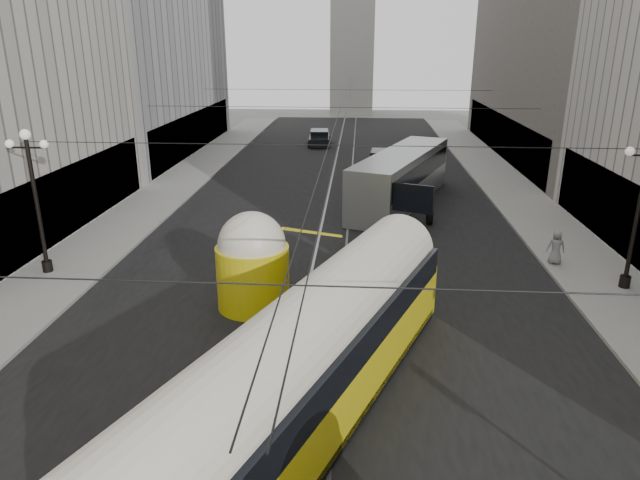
# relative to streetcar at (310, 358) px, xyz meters

# --- Properties ---
(road) EXTENTS (20.00, 85.00, 0.02)m
(road) POSITION_rel_streetcar_xyz_m (-0.11, 24.10, -1.92)
(road) COLOR black
(road) RESTS_ON ground
(sidewalk_left) EXTENTS (4.00, 72.00, 0.15)m
(sidewalk_left) POSITION_rel_streetcar_xyz_m (-12.11, 27.60, -1.85)
(sidewalk_left) COLOR gray
(sidewalk_left) RESTS_ON ground
(sidewalk_right) EXTENTS (4.00, 72.00, 0.15)m
(sidewalk_right) POSITION_rel_streetcar_xyz_m (11.89, 27.60, -1.85)
(sidewalk_right) COLOR gray
(sidewalk_right) RESTS_ON ground
(rail_left) EXTENTS (0.12, 85.00, 0.04)m
(rail_left) POSITION_rel_streetcar_xyz_m (-0.86, 24.10, -1.92)
(rail_left) COLOR gray
(rail_left) RESTS_ON ground
(rail_right) EXTENTS (0.12, 85.00, 0.04)m
(rail_right) POSITION_rel_streetcar_xyz_m (0.64, 24.10, -1.92)
(rail_right) COLOR gray
(rail_right) RESTS_ON ground
(distant_tower) EXTENTS (6.00, 6.00, 31.36)m
(distant_tower) POSITION_rel_streetcar_xyz_m (-0.11, 71.60, 13.05)
(distant_tower) COLOR #B2AFA8
(distant_tower) RESTS_ON ground
(lamppost_left_mid) EXTENTS (1.86, 0.44, 6.37)m
(lamppost_left_mid) POSITION_rel_streetcar_xyz_m (-12.71, 9.60, 1.82)
(lamppost_left_mid) COLOR black
(lamppost_left_mid) RESTS_ON sidewalk_left
(lamppost_right_mid) EXTENTS (1.86, 0.44, 6.37)m
(lamppost_right_mid) POSITION_rel_streetcar_xyz_m (12.49, 9.60, 1.82)
(lamppost_right_mid) COLOR black
(lamppost_right_mid) RESTS_ON sidewalk_right
(catenary) EXTENTS (25.00, 72.00, 0.23)m
(catenary) POSITION_rel_streetcar_xyz_m (0.01, 23.09, 3.96)
(catenary) COLOR black
(catenary) RESTS_ON ground
(streetcar) EXTENTS (8.50, 16.85, 3.94)m
(streetcar) POSITION_rel_streetcar_xyz_m (0.00, 0.00, 0.00)
(streetcar) COLOR gold
(streetcar) RESTS_ON ground
(city_bus) EXTENTS (7.23, 13.67, 3.35)m
(city_bus) POSITION_rel_streetcar_xyz_m (3.94, 22.77, -0.09)
(city_bus) COLOR #9DA0A2
(city_bus) RESTS_ON ground
(sedan_white_far) EXTENTS (2.30, 4.82, 1.48)m
(sedan_white_far) POSITION_rel_streetcar_xyz_m (3.02, 33.64, -1.25)
(sedan_white_far) COLOR silver
(sedan_white_far) RESTS_ON ground
(sedan_dark_far) EXTENTS (2.25, 4.94, 1.53)m
(sedan_dark_far) POSITION_rel_streetcar_xyz_m (-2.86, 44.37, -1.23)
(sedan_dark_far) COLOR black
(sedan_dark_far) RESTS_ON ground
(pedestrian_sidewalk_right) EXTENTS (0.86, 0.61, 1.62)m
(pedestrian_sidewalk_right) POSITION_rel_streetcar_xyz_m (10.40, 12.16, -0.96)
(pedestrian_sidewalk_right) COLOR slate
(pedestrian_sidewalk_right) RESTS_ON sidewalk_right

